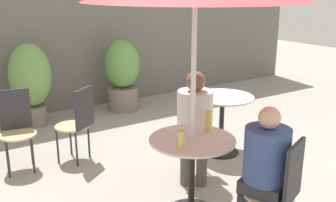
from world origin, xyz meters
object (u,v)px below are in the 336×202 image
(cafe_table_near, at_px, (192,159))
(bistro_chair_1, at_px, (195,128))
(bistro_chair_0, at_px, (281,186))
(bistro_chair_2, at_px, (79,119))
(potted_plant_0, at_px, (30,80))
(seated_person_0, at_px, (264,164))
(bistro_chair_3, at_px, (16,123))
(beer_glass_0, at_px, (181,140))
(cafe_table_far, at_px, (222,111))
(potted_plant_1, at_px, (122,73))
(beer_glass_1, at_px, (208,121))
(seated_person_1, at_px, (195,118))

(cafe_table_near, bearing_deg, bistro_chair_1, 51.67)
(bistro_chair_0, relative_size, bistro_chair_2, 1.00)
(bistro_chair_2, bearing_deg, bistro_chair_1, 98.34)
(potted_plant_0, bearing_deg, seated_person_0, -77.79)
(bistro_chair_1, bearing_deg, bistro_chair_2, 172.95)
(bistro_chair_3, bearing_deg, bistro_chair_2, -9.34)
(bistro_chair_0, bearing_deg, bistro_chair_3, -83.40)
(bistro_chair_1, height_order, beer_glass_0, bistro_chair_1)
(cafe_table_far, relative_size, bistro_chair_1, 0.83)
(potted_plant_1, bearing_deg, bistro_chair_2, -130.46)
(seated_person_0, xyz_separation_m, potted_plant_0, (-0.84, 3.89, 0.02))
(cafe_table_far, bearing_deg, beer_glass_0, -141.71)
(cafe_table_far, distance_m, beer_glass_1, 1.29)
(beer_glass_1, bearing_deg, bistro_chair_3, 126.83)
(bistro_chair_2, relative_size, beer_glass_0, 5.86)
(bistro_chair_0, distance_m, bistro_chair_3, 2.99)
(cafe_table_far, height_order, potted_plant_0, potted_plant_0)
(cafe_table_near, xyz_separation_m, bistro_chair_3, (-1.11, 1.87, -0.00))
(cafe_table_near, distance_m, seated_person_0, 0.69)
(bistro_chair_0, distance_m, seated_person_0, 0.21)
(bistro_chair_0, height_order, potted_plant_0, potted_plant_0)
(cafe_table_far, relative_size, potted_plant_0, 0.61)
(potted_plant_1, bearing_deg, potted_plant_0, 178.82)
(beer_glass_0, bearing_deg, bistro_chair_2, 98.16)
(seated_person_1, relative_size, potted_plant_0, 0.96)
(beer_glass_1, bearing_deg, beer_glass_0, -155.48)
(seated_person_1, height_order, beer_glass_0, seated_person_1)
(bistro_chair_0, distance_m, potted_plant_1, 4.04)
(cafe_table_far, xyz_separation_m, bistro_chair_3, (-2.25, 0.93, -0.00))
(bistro_chair_0, xyz_separation_m, beer_glass_1, (-0.07, 0.84, 0.30))
(bistro_chair_1, distance_m, bistro_chair_3, 2.03)
(bistro_chair_2, bearing_deg, bistro_chair_3, -55.79)
(bistro_chair_0, bearing_deg, potted_plant_1, -120.12)
(bistro_chair_1, relative_size, potted_plant_1, 0.77)
(beer_glass_1, height_order, potted_plant_0, potted_plant_0)
(bistro_chair_0, height_order, seated_person_1, seated_person_1)
(cafe_table_near, relative_size, bistro_chair_3, 0.84)
(seated_person_0, bearing_deg, beer_glass_0, -69.25)
(seated_person_1, distance_m, beer_glass_1, 0.51)
(cafe_table_far, bearing_deg, potted_plant_0, 126.69)
(potted_plant_1, bearing_deg, bistro_chair_1, -98.51)
(cafe_table_near, relative_size, seated_person_1, 0.64)
(seated_person_0, distance_m, potted_plant_1, 3.91)
(potted_plant_1, bearing_deg, bistro_chair_3, -145.88)
(cafe_table_far, bearing_deg, potted_plant_1, 95.98)
(bistro_chair_0, bearing_deg, beer_glass_0, -73.06)
(beer_glass_0, relative_size, beer_glass_1, 0.80)
(bistro_chair_3, distance_m, potted_plant_0, 1.50)
(cafe_table_near, relative_size, bistro_chair_0, 0.84)
(seated_person_1, bearing_deg, cafe_table_far, 67.77)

